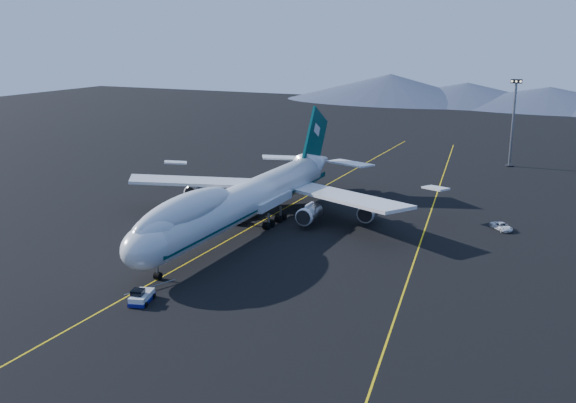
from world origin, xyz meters
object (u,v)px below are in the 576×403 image
at_px(service_van, 502,226).
at_px(floodlight_mast, 513,123).
at_px(boeing_747, 245,199).
at_px(pushback_tug, 142,298).

relative_size(service_van, floodlight_mast, 0.21).
xyz_separation_m(boeing_747, pushback_tug, (3.00, -34.17, -5.21)).
xyz_separation_m(pushback_tug, floodlight_mast, (33.31, 115.23, 11.10)).
distance_m(boeing_747, pushback_tug, 34.69).
height_order(boeing_747, service_van, boeing_747).
bearing_deg(floodlight_mast, boeing_747, -114.13).
bearing_deg(pushback_tug, service_van, 38.14).
height_order(boeing_747, pushback_tug, boeing_747).
height_order(pushback_tug, floodlight_mast, floodlight_mast).
bearing_deg(floodlight_mast, pushback_tug, -106.13).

